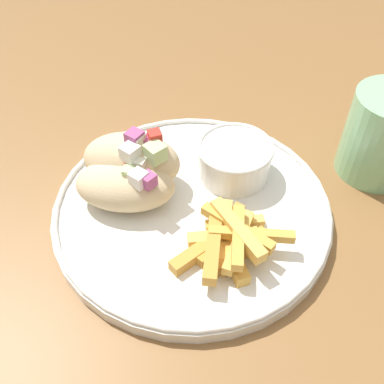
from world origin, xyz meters
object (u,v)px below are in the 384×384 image
(plate, at_px, (192,208))
(fries_pile, at_px, (228,239))
(pita_sandwich_near, at_px, (126,185))
(sauce_ramekin, at_px, (234,158))
(pita_sandwich_far, at_px, (132,161))
(water_glass, at_px, (382,139))

(plate, height_order, fries_pile, fries_pile)
(pita_sandwich_near, xyz_separation_m, sauce_ramekin, (0.09, 0.08, -0.00))
(plate, distance_m, sauce_ramekin, 0.07)
(pita_sandwich_near, xyz_separation_m, fries_pile, (0.11, -0.02, -0.01))
(fries_pile, relative_size, sauce_ramekin, 1.29)
(pita_sandwich_near, relative_size, pita_sandwich_far, 1.02)
(pita_sandwich_far, bearing_deg, fries_pile, -32.88)
(plate, xyz_separation_m, pita_sandwich_near, (-0.06, -0.02, 0.03))
(sauce_ramekin, distance_m, water_glass, 0.16)
(fries_pile, bearing_deg, pita_sandwich_near, 169.95)
(plate, relative_size, sauce_ramekin, 3.52)
(fries_pile, height_order, water_glass, water_glass)
(pita_sandwich_far, distance_m, sauce_ramekin, 0.11)
(pita_sandwich_near, bearing_deg, plate, -0.68)
(sauce_ramekin, bearing_deg, water_glass, 28.45)
(sauce_ramekin, bearing_deg, fries_pile, -76.16)
(pita_sandwich_near, distance_m, sauce_ramekin, 0.12)
(sauce_ramekin, xyz_separation_m, water_glass, (0.14, 0.08, 0.01))
(pita_sandwich_near, height_order, sauce_ramekin, pita_sandwich_near)
(plate, relative_size, pita_sandwich_near, 2.52)
(pita_sandwich_near, relative_size, fries_pile, 1.09)
(plate, xyz_separation_m, sauce_ramekin, (0.03, 0.06, 0.03))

